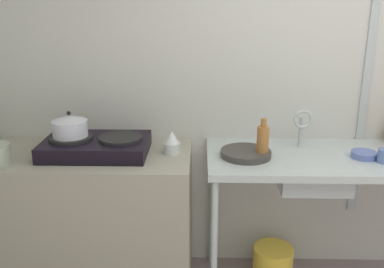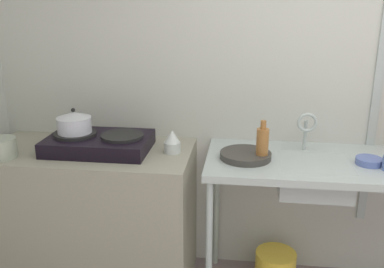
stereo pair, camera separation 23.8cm
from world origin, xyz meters
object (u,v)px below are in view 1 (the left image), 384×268
object	(u,v)px
cup_by_rack	(384,156)
small_bowl_on_drainboard	(364,155)
percolator	(172,143)
bucket_on_floor	(273,263)
pot_on_left_burner	(70,126)
sink_basin	(312,172)
frying_pan	(246,153)
bottle_by_sink	(263,141)
stove	(96,146)
faucet	(302,122)

from	to	relation	value
cup_by_rack	small_bowl_on_drainboard	size ratio (longest dim) A/B	0.54
percolator	small_bowl_on_drainboard	size ratio (longest dim) A/B	0.94
bucket_on_floor	pot_on_left_burner	bearing A→B (deg)	-175.98
percolator	bucket_on_floor	world-z (taller)	percolator
sink_basin	bucket_on_floor	xyz separation A→B (m)	(-0.16, 0.12, -0.69)
frying_pan	cup_by_rack	world-z (taller)	cup_by_rack
small_bowl_on_drainboard	cup_by_rack	bearing A→B (deg)	-41.77
percolator	bottle_by_sink	xyz separation A→B (m)	(0.51, -0.07, 0.03)
frying_pan	bucket_on_floor	size ratio (longest dim) A/B	1.13
stove	cup_by_rack	distance (m)	1.60
frying_pan	percolator	bearing A→B (deg)	174.16
pot_on_left_burner	bottle_by_sink	bearing A→B (deg)	-2.61
stove	faucet	world-z (taller)	faucet
stove	cup_by_rack	xyz separation A→B (m)	(1.60, -0.11, -0.01)
sink_basin	cup_by_rack	world-z (taller)	cup_by_rack
stove	faucet	distance (m)	1.21
small_bowl_on_drainboard	bucket_on_floor	bearing A→B (deg)	164.93
sink_basin	small_bowl_on_drainboard	size ratio (longest dim) A/B	2.73
small_bowl_on_drainboard	bottle_by_sink	xyz separation A→B (m)	(-0.57, -0.01, 0.08)
faucet	frying_pan	world-z (taller)	faucet
pot_on_left_burner	faucet	xyz separation A→B (m)	(1.34, 0.13, -0.01)
frying_pan	bottle_by_sink	distance (m)	0.12
percolator	small_bowl_on_drainboard	world-z (taller)	percolator
percolator	bottle_by_sink	size ratio (longest dim) A/B	0.58
cup_by_rack	bucket_on_floor	xyz separation A→B (m)	(-0.53, 0.19, -0.82)
bucket_on_floor	sink_basin	bearing A→B (deg)	-37.12
pot_on_left_burner	faucet	bearing A→B (deg)	5.40
sink_basin	bottle_by_sink	xyz separation A→B (m)	(-0.29, -0.01, 0.18)
faucet	bottle_by_sink	xyz separation A→B (m)	(-0.25, -0.18, -0.06)
faucet	small_bowl_on_drainboard	xyz separation A→B (m)	(0.32, -0.16, -0.14)
frying_pan	cup_by_rack	size ratio (longest dim) A/B	3.76
percolator	faucet	bearing A→B (deg)	8.29
pot_on_left_burner	percolator	bearing A→B (deg)	1.53
frying_pan	small_bowl_on_drainboard	distance (m)	0.66
pot_on_left_burner	cup_by_rack	size ratio (longest dim) A/B	2.63
faucet	bucket_on_floor	distance (m)	0.95
pot_on_left_burner	small_bowl_on_drainboard	world-z (taller)	pot_on_left_burner
cup_by_rack	bucket_on_floor	distance (m)	0.99
percolator	bottle_by_sink	bearing A→B (deg)	-7.26
frying_pan	cup_by_rack	distance (m)	0.75
stove	percolator	world-z (taller)	percolator
faucet	small_bowl_on_drainboard	size ratio (longest dim) A/B	1.68
percolator	faucet	xyz separation A→B (m)	(0.77, 0.11, 0.09)
stove	sink_basin	size ratio (longest dim) A/B	1.54
pot_on_left_burner	percolator	distance (m)	0.59
frying_pan	sink_basin	bearing A→B (deg)	-1.45
sink_basin	faucet	size ratio (longest dim) A/B	1.63
pot_on_left_burner	cup_by_rack	xyz separation A→B (m)	(1.74, -0.11, -0.13)
bottle_by_sink	small_bowl_on_drainboard	bearing A→B (deg)	1.49
bucket_on_floor	small_bowl_on_drainboard	bearing A→B (deg)	-15.07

